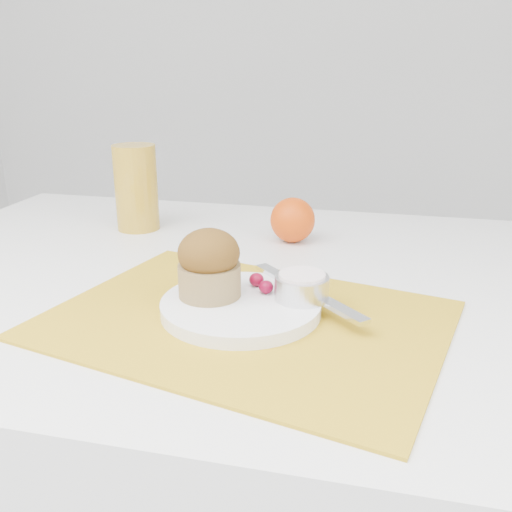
% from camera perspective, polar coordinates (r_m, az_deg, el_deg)
% --- Properties ---
extents(table, '(1.20, 0.80, 0.75)m').
position_cam_1_polar(table, '(1.03, -0.52, -21.84)').
color(table, white).
rests_on(table, ground).
extents(placemat, '(0.52, 0.43, 0.00)m').
position_cam_1_polar(placemat, '(0.69, -1.07, -6.38)').
color(placemat, gold).
rests_on(placemat, table).
extents(plate, '(0.23, 0.23, 0.02)m').
position_cam_1_polar(plate, '(0.70, -1.53, -5.05)').
color(plate, white).
rests_on(plate, placemat).
extents(ramekin, '(0.07, 0.07, 0.03)m').
position_cam_1_polar(ramekin, '(0.70, 4.59, -3.15)').
color(ramekin, silver).
rests_on(ramekin, plate).
extents(cream, '(0.07, 0.07, 0.01)m').
position_cam_1_polar(cream, '(0.69, 4.63, -2.02)').
color(cream, white).
rests_on(cream, ramekin).
extents(raspberry_near, '(0.02, 0.02, 0.02)m').
position_cam_1_polar(raspberry_near, '(0.74, 0.04, -2.37)').
color(raspberry_near, '#5D0216').
rests_on(raspberry_near, plate).
extents(raspberry_far, '(0.02, 0.02, 0.02)m').
position_cam_1_polar(raspberry_far, '(0.71, 1.02, -3.12)').
color(raspberry_far, '#540217').
rests_on(raspberry_far, plate).
extents(butter_knife, '(0.17, 0.16, 0.01)m').
position_cam_1_polar(butter_knife, '(0.72, 5.10, -3.50)').
color(butter_knife, silver).
rests_on(butter_knife, plate).
extents(orange, '(0.08, 0.08, 0.08)m').
position_cam_1_polar(orange, '(0.97, 3.68, 3.62)').
color(orange, '#E54A08').
rests_on(orange, table).
extents(juice_glass, '(0.09, 0.09, 0.15)m').
position_cam_1_polar(juice_glass, '(1.06, -11.89, 6.70)').
color(juice_glass, gold).
rests_on(juice_glass, table).
extents(muffin, '(0.10, 0.10, 0.09)m').
position_cam_1_polar(muffin, '(0.70, -4.71, -0.82)').
color(muffin, '#997D4A').
rests_on(muffin, plate).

